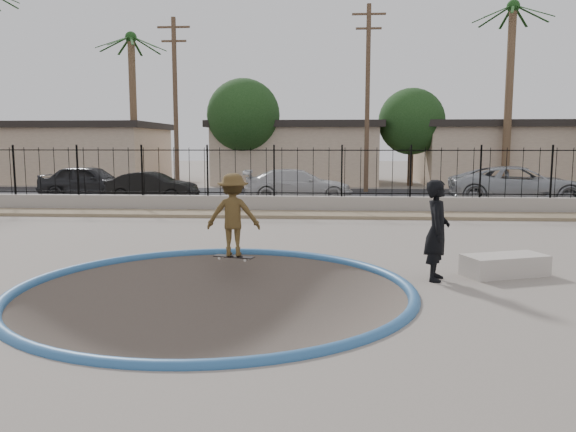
% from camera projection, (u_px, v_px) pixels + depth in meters
% --- Properties ---
extents(ground, '(120.00, 120.00, 2.20)m').
position_uv_depth(ground, '(278.00, 234.00, 22.80)').
color(ground, '#6E675C').
rests_on(ground, ground).
extents(bowl_pit, '(6.84, 6.84, 1.80)m').
position_uv_depth(bowl_pit, '(214.00, 290.00, 9.80)').
color(bowl_pit, '#473E37').
rests_on(bowl_pit, ground).
extents(coping_ring, '(7.04, 7.04, 0.20)m').
position_uv_depth(coping_ring, '(214.00, 290.00, 9.80)').
color(coping_ring, '#2C5B90').
rests_on(coping_ring, ground).
extents(rock_strip, '(42.00, 1.60, 0.11)m').
position_uv_depth(rock_strip, '(271.00, 214.00, 19.88)').
color(rock_strip, tan).
rests_on(rock_strip, ground).
extents(retaining_wall, '(42.00, 0.45, 0.60)m').
position_uv_depth(retaining_wall, '(274.00, 204.00, 20.94)').
color(retaining_wall, gray).
rests_on(retaining_wall, ground).
extents(fence, '(40.00, 0.04, 1.80)m').
position_uv_depth(fence, '(274.00, 172.00, 20.79)').
color(fence, black).
rests_on(fence, retaining_wall).
extents(street, '(90.00, 8.00, 0.04)m').
position_uv_depth(street, '(287.00, 195.00, 27.61)').
color(street, black).
rests_on(street, ground).
extents(house_west, '(11.60, 8.60, 3.90)m').
position_uv_depth(house_west, '(75.00, 152.00, 37.77)').
color(house_west, tan).
rests_on(house_west, ground).
extents(house_center, '(10.60, 8.60, 3.90)m').
position_uv_depth(house_center, '(297.00, 152.00, 36.75)').
color(house_center, tan).
rests_on(house_center, ground).
extents(house_east, '(12.60, 8.60, 3.90)m').
position_uv_depth(house_east, '(516.00, 152.00, 35.80)').
color(house_east, tan).
rests_on(house_east, ground).
extents(palm_mid, '(2.30, 2.30, 9.30)m').
position_uv_depth(palm_mid, '(132.00, 75.00, 34.35)').
color(palm_mid, brown).
rests_on(palm_mid, ground).
extents(palm_right, '(2.30, 2.30, 10.30)m').
position_uv_depth(palm_right, '(511.00, 56.00, 30.80)').
color(palm_right, brown).
rests_on(palm_right, ground).
extents(utility_pole_left, '(1.70, 0.24, 9.00)m').
position_uv_depth(utility_pole_left, '(175.00, 102.00, 29.39)').
color(utility_pole_left, '#473323').
rests_on(utility_pole_left, ground).
extents(utility_pole_mid, '(1.70, 0.24, 9.50)m').
position_uv_depth(utility_pole_mid, '(367.00, 96.00, 28.68)').
color(utility_pole_mid, '#473323').
rests_on(utility_pole_mid, ground).
extents(street_tree_left, '(4.32, 4.32, 6.36)m').
position_uv_depth(street_tree_left, '(243.00, 115.00, 33.21)').
color(street_tree_left, '#473323').
rests_on(street_tree_left, ground).
extents(street_tree_mid, '(3.96, 3.96, 5.83)m').
position_uv_depth(street_tree_mid, '(412.00, 122.00, 33.57)').
color(street_tree_mid, '#473323').
rests_on(street_tree_mid, ground).
extents(skater, '(1.19, 0.71, 1.81)m').
position_uv_depth(skater, '(233.00, 219.00, 12.26)').
color(skater, brown).
rests_on(skater, ground).
extents(skateboard, '(0.94, 0.47, 0.08)m').
position_uv_depth(skateboard, '(234.00, 257.00, 12.37)').
color(skateboard, black).
rests_on(skateboard, ground).
extents(videographer, '(0.60, 0.78, 1.88)m').
position_uv_depth(videographer, '(437.00, 230.00, 10.42)').
color(videographer, black).
rests_on(videographer, ground).
extents(concrete_ledge, '(1.74, 1.20, 0.40)m').
position_uv_depth(concrete_ledge, '(505.00, 265.00, 10.90)').
color(concrete_ledge, '#B4AAA0').
rests_on(concrete_ledge, ground).
extents(car_a, '(4.63, 2.10, 1.54)m').
position_uv_depth(car_a, '(90.00, 182.00, 25.52)').
color(car_a, black).
rests_on(car_a, street).
extents(car_b, '(3.97, 1.67, 1.28)m').
position_uv_depth(car_b, '(152.00, 187.00, 24.34)').
color(car_b, black).
rests_on(car_b, street).
extents(car_c, '(4.89, 2.23, 1.39)m').
position_uv_depth(car_c, '(298.00, 185.00, 24.66)').
color(car_c, '#BBBBBD').
rests_on(car_c, street).
extents(car_d, '(5.85, 3.07, 1.57)m').
position_uv_depth(car_d, '(519.00, 185.00, 23.40)').
color(car_d, '#94989C').
rests_on(car_d, street).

